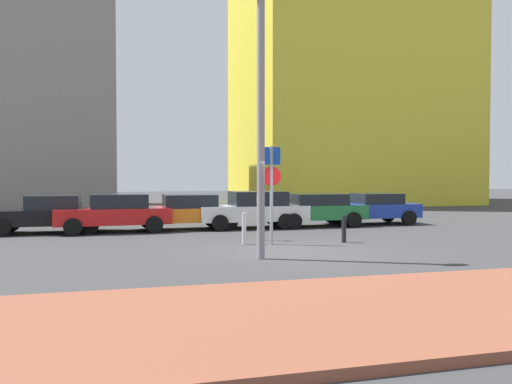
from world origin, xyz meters
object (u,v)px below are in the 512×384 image
parked_car_green (314,209)px  parked_car_black (51,214)px  parked_car_white (254,209)px  street_lamp (261,98)px  traffic_bollard_near (344,229)px  parked_car_orange (189,211)px  traffic_bollard_mid (244,228)px  parked_car_red (114,212)px  parking_meter (259,211)px  parking_sign_post (271,183)px  parked_car_blue (371,208)px

parked_car_green → parked_car_black: bearing=179.0°
parked_car_white → street_lamp: (-1.85, -7.74, 3.33)m
street_lamp → traffic_bollard_near: street_lamp is taller
parked_car_white → parked_car_green: parked_car_white is taller
parked_car_black → parked_car_orange: size_ratio=1.01×
traffic_bollard_near → traffic_bollard_mid: size_ratio=0.87×
parked_car_white → parked_car_green: 2.63m
traffic_bollard_mid → parked_car_white: bearing=72.0°
parked_car_green → street_lamp: (-4.48, -7.71, 3.37)m
parked_car_red → parked_car_white: 5.50m
parked_car_black → traffic_bollard_mid: (6.21, -5.03, -0.23)m
parking_meter → street_lamp: 4.96m
parked_car_black → parked_car_red: 2.32m
street_lamp → traffic_bollard_mid: street_lamp is taller
parked_car_orange → traffic_bollard_near: parked_car_orange is taller
parked_car_red → street_lamp: 9.09m
parking_sign_post → traffic_bollard_mid: 1.66m
parked_car_orange → parking_sign_post: bearing=-70.6°
parked_car_blue → parked_car_white: bearing=-177.3°
parked_car_green → traffic_bollard_near: (-1.02, -5.22, -0.30)m
parked_car_black → parked_car_red: bearing=-6.8°
parking_sign_post → parked_car_blue: bearing=40.8°
parked_car_green → street_lamp: size_ratio=0.63×
parking_sign_post → street_lamp: 3.59m
parked_car_black → street_lamp: street_lamp is taller
parked_car_black → parking_sign_post: size_ratio=1.43×
parked_car_black → parked_car_red: (2.30, -0.28, 0.03)m
parked_car_blue → street_lamp: street_lamp is taller
parked_car_orange → parked_car_blue: size_ratio=1.04×
traffic_bollard_near → parking_meter: bearing=153.5°
parked_car_white → parking_sign_post: (-0.77, -5.10, 1.15)m
parked_car_black → traffic_bollard_near: bearing=-29.8°
parked_car_black → traffic_bollard_mid: parked_car_black is taller
parked_car_black → parking_meter: 8.10m
parked_car_red → parked_car_blue: parked_car_red is taller
parked_car_black → parking_meter: bearing=-31.0°
parked_car_black → parking_sign_post: bearing=-36.7°
parked_car_green → street_lamp: street_lamp is taller
parked_car_green → parking_sign_post: (-3.40, -5.07, 1.19)m
parked_car_black → parking_meter: parking_meter is taller
parked_car_black → street_lamp: 10.45m
street_lamp → parked_car_green: bearing=59.8°
traffic_bollard_mid → parking_sign_post: bearing=-14.7°
parked_car_white → parking_sign_post: parking_sign_post is taller
parked_car_black → parked_car_green: (10.43, -0.18, 0.01)m
street_lamp → parking_meter: bearing=75.2°
parked_car_blue → traffic_bollard_near: parked_car_blue is taller
parking_meter → street_lamp: (-0.98, -3.72, 3.13)m
parked_car_white → traffic_bollard_near: (1.61, -5.25, -0.35)m
parked_car_red → parked_car_green: bearing=0.7°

